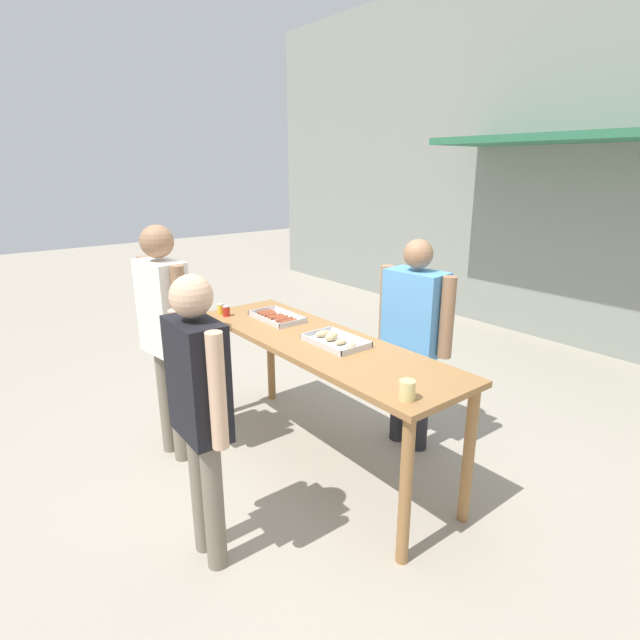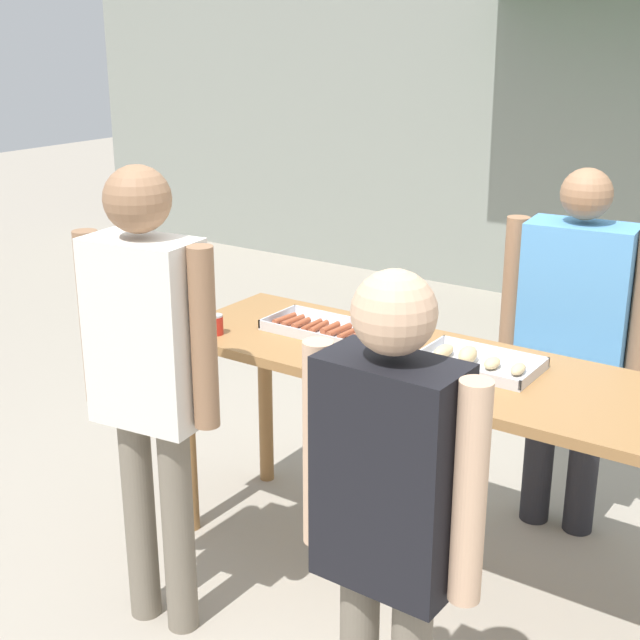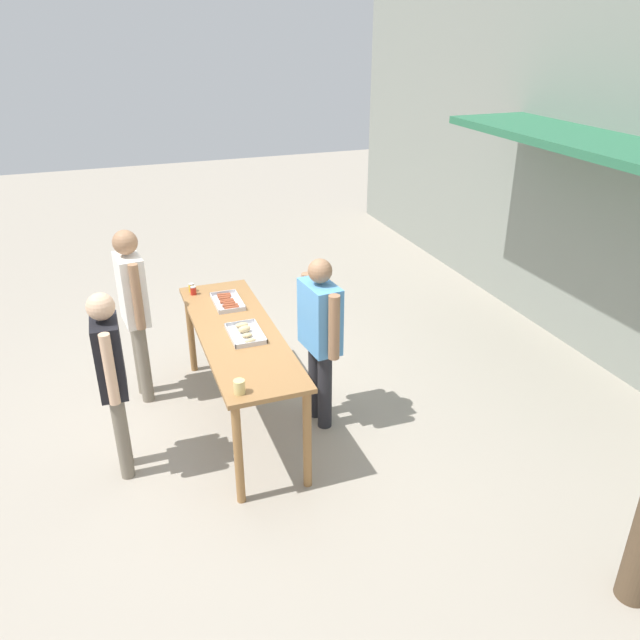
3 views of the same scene
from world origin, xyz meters
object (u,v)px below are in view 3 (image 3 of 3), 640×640
object	(u,v)px
person_customer_with_cup	(111,370)
food_tray_buns	(245,333)
condiment_jar_mustard	(191,288)
beer_cup	(239,387)
food_tray_sausages	(228,302)
person_customer_holding_hotdog	(133,301)
condiment_jar_ketchup	(193,291)
person_server_behind_table	(320,330)

from	to	relation	value
person_customer_with_cup	food_tray_buns	bearing A→B (deg)	-74.75
condiment_jar_mustard	beer_cup	world-z (taller)	beer_cup
food_tray_sausages	person_customer_with_cup	bearing A→B (deg)	-48.96
beer_cup	person_customer_with_cup	world-z (taller)	person_customer_with_cup
condiment_jar_mustard	person_customer_holding_hotdog	size ratio (longest dim) A/B	0.05
food_tray_sausages	beer_cup	distance (m)	1.64
condiment_jar_ketchup	person_server_behind_table	world-z (taller)	person_server_behind_table
food_tray_sausages	person_customer_with_cup	world-z (taller)	person_customer_with_cup
beer_cup	person_server_behind_table	xyz separation A→B (m)	(-0.75, 0.91, -0.04)
beer_cup	food_tray_buns	bearing A→B (deg)	163.63
person_server_behind_table	person_customer_with_cup	size ratio (longest dim) A/B	1.00
person_customer_with_cup	person_server_behind_table	bearing A→B (deg)	-84.48
food_tray_buns	person_customer_with_cup	xyz separation A→B (m)	(0.28, -1.14, 0.01)
condiment_jar_mustard	condiment_jar_ketchup	size ratio (longest dim) A/B	1.00
condiment_jar_mustard	person_customer_with_cup	size ratio (longest dim) A/B	0.05
condiment_jar_ketchup	person_customer_with_cup	world-z (taller)	person_customer_with_cup
condiment_jar_mustard	person_server_behind_table	world-z (taller)	person_server_behind_table
condiment_jar_mustard	condiment_jar_ketchup	bearing A→B (deg)	2.82
condiment_jar_ketchup	person_customer_with_cup	size ratio (longest dim) A/B	0.05
condiment_jar_ketchup	person_customer_with_cup	xyz separation A→B (m)	(1.33, -0.87, -0.01)
food_tray_sausages	condiment_jar_mustard	size ratio (longest dim) A/B	5.29
food_tray_buns	beer_cup	size ratio (longest dim) A/B	4.07
person_customer_holding_hotdog	food_tray_buns	bearing A→B (deg)	-141.12
person_server_behind_table	person_customer_with_cup	world-z (taller)	person_customer_with_cup
person_customer_holding_hotdog	person_customer_with_cup	bearing A→B (deg)	159.45
food_tray_buns	person_server_behind_table	distance (m)	0.66
person_customer_with_cup	person_customer_holding_hotdog	bearing A→B (deg)	-12.29
condiment_jar_ketchup	person_customer_holding_hotdog	xyz separation A→B (m)	(0.20, -0.59, 0.06)
food_tray_sausages	person_customer_holding_hotdog	size ratio (longest dim) A/B	0.26
food_tray_sausages	condiment_jar_ketchup	xyz separation A→B (m)	(-0.34, -0.27, 0.03)
condiment_jar_ketchup	person_customer_with_cup	distance (m)	1.59
condiment_jar_mustard	person_server_behind_table	size ratio (longest dim) A/B	0.05
person_customer_with_cup	condiment_jar_mustard	bearing A→B (deg)	-30.01
condiment_jar_ketchup	beer_cup	bearing A→B (deg)	0.29
food_tray_buns	food_tray_sausages	bearing A→B (deg)	-179.87
beer_cup	person_server_behind_table	bearing A→B (deg)	129.61
food_tray_sausages	person_customer_holding_hotdog	world-z (taller)	person_customer_holding_hotdog
condiment_jar_ketchup	person_customer_holding_hotdog	bearing A→B (deg)	-71.19
condiment_jar_mustard	person_customer_holding_hotdog	bearing A→B (deg)	-64.05
food_tray_sausages	condiment_jar_mustard	bearing A→B (deg)	-146.52
food_tray_sausages	food_tray_buns	xyz separation A→B (m)	(0.71, 0.00, 0.01)
condiment_jar_mustard	food_tray_sausages	bearing A→B (deg)	33.48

